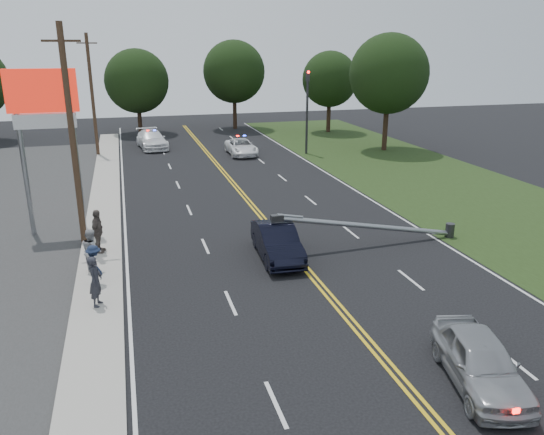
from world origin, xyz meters
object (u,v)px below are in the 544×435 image
object	(u,v)px
pylon_sign	(44,112)
utility_pole_far	(92,95)
bystander_b	(92,250)
traffic_signal	(307,105)
utility_pole_mid	(72,137)
emergency_b	(152,140)
waiting_sedan	(480,361)
bystander_d	(98,231)
bystander_a	(96,281)
bystander_c	(94,264)
crashed_sedan	(277,242)
fallen_streetlight	(378,226)
emergency_a	(241,147)

from	to	relation	value
pylon_sign	utility_pole_far	world-z (taller)	utility_pole_far
bystander_b	utility_pole_far	bearing A→B (deg)	-18.60
traffic_signal	utility_pole_mid	distance (m)	25.12
utility_pole_far	emergency_b	bearing A→B (deg)	25.22
waiting_sedan	bystander_d	xyz separation A→B (m)	(-10.42, 12.92, 0.39)
bystander_a	bystander_c	distance (m)	1.96
crashed_sedan	traffic_signal	bearing A→B (deg)	70.79
emergency_b	traffic_signal	bearing A→B (deg)	-32.41
pylon_sign	traffic_signal	distance (m)	24.75
utility_pole_mid	waiting_sedan	world-z (taller)	utility_pole_mid
fallen_streetlight	bystander_b	xyz separation A→B (m)	(-12.81, 0.15, 0.11)
fallen_streetlight	bystander_c	bearing A→B (deg)	-174.89
emergency_a	bystander_c	size ratio (longest dim) A/B	3.05
pylon_sign	emergency_a	distance (m)	22.25
bystander_a	bystander_d	distance (m)	5.35
utility_pole_mid	emergency_a	world-z (taller)	utility_pole_mid
pylon_sign	bystander_b	xyz separation A→B (m)	(1.88, -5.85, -4.97)
pylon_sign	utility_pole_mid	size ratio (longest dim) A/B	0.80
emergency_a	bystander_a	distance (m)	28.42
emergency_a	bystander_c	world-z (taller)	bystander_c
emergency_b	bystander_b	bearing A→B (deg)	-104.89
bystander_c	emergency_b	bearing A→B (deg)	-34.00
emergency_a	bystander_b	xyz separation A→B (m)	(-11.35, -22.92, 0.36)
emergency_b	utility_pole_far	bearing A→B (deg)	-161.35
fallen_streetlight	bystander_a	world-z (taller)	bystander_a
bystander_a	bystander_b	bearing A→B (deg)	19.75
bystander_d	utility_pole_mid	bearing A→B (deg)	39.48
emergency_b	crashed_sedan	bearing A→B (deg)	-89.17
waiting_sedan	emergency_b	world-z (taller)	emergency_b
crashed_sedan	bystander_d	size ratio (longest dim) A/B	2.29
emergency_b	bystander_b	xyz separation A→B (m)	(-4.11, -28.05, 0.22)
fallen_streetlight	crashed_sedan	world-z (taller)	fallen_streetlight
pylon_sign	bystander_d	xyz separation A→B (m)	(2.06, -3.74, -4.88)
emergency_b	bystander_c	world-z (taller)	bystander_c
traffic_signal	waiting_sedan	distance (m)	33.44
pylon_sign	utility_pole_far	xyz separation A→B (m)	(1.30, 20.00, -0.91)
waiting_sedan	bystander_c	world-z (taller)	bystander_c
traffic_signal	utility_pole_mid	bearing A→B (deg)	-134.20
utility_pole_far	waiting_sedan	size ratio (longest dim) A/B	2.36
utility_pole_mid	bystander_d	bearing A→B (deg)	-66.49
utility_pole_far	bystander_d	distance (m)	24.08
utility_pole_mid	bystander_b	distance (m)	5.62
utility_pole_far	waiting_sedan	xyz separation A→B (m)	(11.18, -36.65, -4.36)
crashed_sedan	bystander_c	size ratio (longest dim) A/B	2.89
utility_pole_mid	emergency_a	bearing A→B (deg)	57.98
utility_pole_mid	bystander_b	bearing A→B (deg)	-81.48
utility_pole_far	bystander_c	size ratio (longest dim) A/B	6.34
bystander_d	traffic_signal	bearing A→B (deg)	-24.34
fallen_streetlight	traffic_signal	bearing A→B (deg)	79.41
fallen_streetlight	crashed_sedan	distance (m)	5.02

